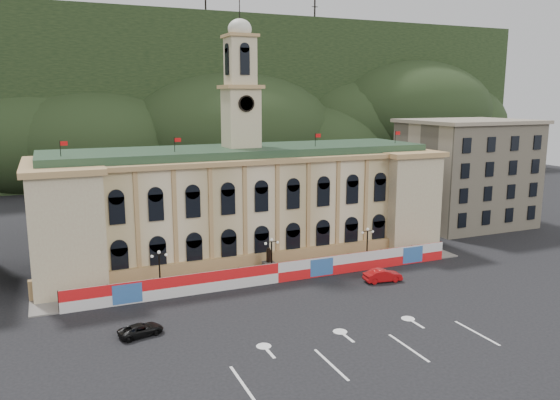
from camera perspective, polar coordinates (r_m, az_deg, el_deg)
name	(u,v)px	position (r m, az deg, el deg)	size (l,w,h in m)	color
ground	(338,330)	(55.32, 6.03, -13.31)	(260.00, 260.00, 0.00)	black
lane_markings	(365,351)	(51.43, 8.85, -15.32)	(26.00, 10.00, 0.02)	white
hill_ridge	(136,107)	(167.81, -14.85, 9.36)	(230.00, 80.00, 64.00)	black
city_hall	(243,202)	(77.19, -3.89, -0.22)	(56.20, 17.60, 37.10)	beige
side_building_right	(466,172)	(101.98, 18.88, 2.74)	(21.00, 17.00, 18.60)	#C0B194
hoarding_fence	(278,273)	(67.52, -0.20, -7.60)	(50.00, 0.44, 2.50)	red
pavement	(269,275)	(70.22, -1.11, -7.88)	(56.00, 5.50, 0.16)	slate
statue	(269,266)	(70.09, -1.19, -6.96)	(1.40, 1.40, 3.72)	#595651
lamp_left	(160,268)	(64.88, -12.48, -6.94)	(1.96, 0.44, 5.15)	black
lamp_center	(272,254)	(68.65, -0.88, -5.69)	(1.96, 0.44, 5.15)	black
lamp_right	(367,243)	(74.90, 9.10, -4.43)	(1.96, 0.44, 5.15)	black
red_sedan	(383,276)	(69.10, 10.68, -7.76)	(4.93, 2.23, 1.57)	#AC0C0E
black_suv	(141,330)	(55.17, -14.32, -13.00)	(4.60, 2.84, 1.19)	black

